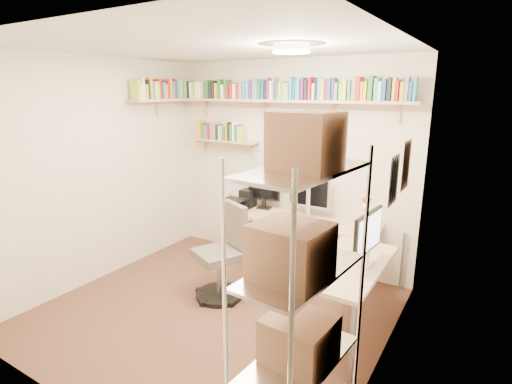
# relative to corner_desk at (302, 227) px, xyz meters

# --- Properties ---
(ground) EXTENTS (3.20, 3.20, 0.00)m
(ground) POSITION_rel_corner_desk_xyz_m (-0.48, -0.98, -0.69)
(ground) COLOR #492C1F
(ground) RESTS_ON ground
(room_shell) EXTENTS (3.24, 3.04, 2.52)m
(room_shell) POSITION_rel_corner_desk_xyz_m (-0.48, -0.98, 0.86)
(room_shell) COLOR beige
(room_shell) RESTS_ON ground
(wall_shelves) EXTENTS (3.12, 1.09, 0.80)m
(wall_shelves) POSITION_rel_corner_desk_xyz_m (-0.89, 0.31, 1.34)
(wall_shelves) COLOR tan
(wall_shelves) RESTS_ON ground
(corner_desk) EXTENTS (2.13, 1.80, 1.20)m
(corner_desk) POSITION_rel_corner_desk_xyz_m (0.00, 0.00, 0.00)
(corner_desk) COLOR #D4AC89
(corner_desk) RESTS_ON ground
(office_chair) EXTENTS (0.59, 0.59, 1.01)m
(office_chair) POSITION_rel_corner_desk_xyz_m (-0.58, -0.67, -0.26)
(office_chair) COLOR black
(office_chair) RESTS_ON ground
(wire_rack) EXTENTS (0.46, 0.84, 2.04)m
(wire_rack) POSITION_rel_corner_desk_xyz_m (0.94, -2.07, 0.55)
(wire_rack) COLOR silver
(wire_rack) RESTS_ON ground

